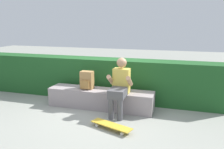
% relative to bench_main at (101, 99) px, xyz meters
% --- Properties ---
extents(ground_plane, '(24.00, 24.00, 0.00)m').
position_rel_bench_main_xyz_m(ground_plane, '(0.00, -0.34, -0.21)').
color(ground_plane, gray).
extents(bench_main, '(2.37, 0.49, 0.42)m').
position_rel_bench_main_xyz_m(bench_main, '(0.00, 0.00, 0.00)').
color(bench_main, gray).
rests_on(bench_main, ground).
extents(person_skater, '(0.49, 0.62, 1.17)m').
position_rel_bench_main_xyz_m(person_skater, '(0.50, -0.22, 0.41)').
color(person_skater, gold).
rests_on(person_skater, ground).
extents(skateboard_near_person, '(0.82, 0.46, 0.09)m').
position_rel_bench_main_xyz_m(skateboard_near_person, '(0.55, -0.97, -0.14)').
color(skateboard_near_person, gold).
rests_on(skateboard_near_person, ground).
extents(backpack_on_bench, '(0.28, 0.23, 0.40)m').
position_rel_bench_main_xyz_m(backpack_on_bench, '(-0.32, -0.01, 0.40)').
color(backpack_on_bench, '#A37A47').
rests_on(backpack_on_bench, bench_main).
extents(hedge_row, '(6.29, 0.55, 1.02)m').
position_rel_bench_main_xyz_m(hedge_row, '(-0.43, 0.66, 0.30)').
color(hedge_row, '#1D4F22').
rests_on(hedge_row, ground).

